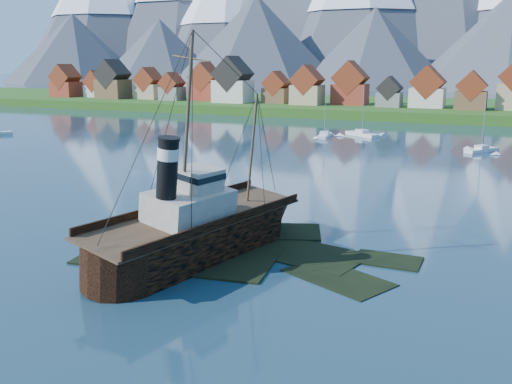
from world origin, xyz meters
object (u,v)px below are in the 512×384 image
at_px(sailboat_c, 362,135).
at_px(sailboat_f, 324,136).
at_px(tugboat_wreck, 203,226).
at_px(sailboat_d, 481,151).

distance_m(sailboat_c, sailboat_f, 9.81).
distance_m(tugboat_wreck, sailboat_c, 93.98).
relative_size(sailboat_d, sailboat_f, 1.01).
bearing_deg(sailboat_d, tugboat_wreck, -71.28).
distance_m(tugboat_wreck, sailboat_d, 80.86).
distance_m(sailboat_c, sailboat_d, 32.32).
xyz_separation_m(sailboat_c, sailboat_f, (-7.85, -5.89, -0.04)).
relative_size(tugboat_wreck, sailboat_c, 2.07).
xyz_separation_m(tugboat_wreck, sailboat_c, (-7.57, 93.64, -2.43)).
xyz_separation_m(sailboat_c, sailboat_d, (28.35, -15.53, -0.03)).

